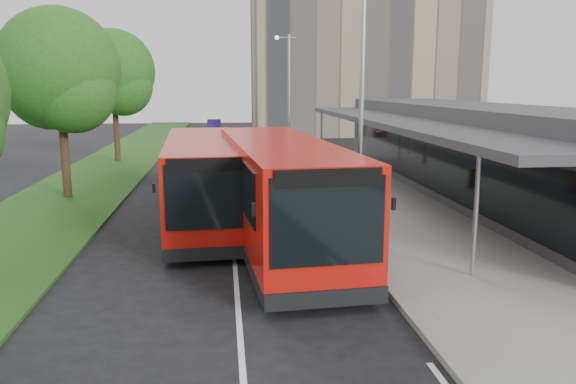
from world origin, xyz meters
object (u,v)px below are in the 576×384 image
Objects in this scene: tree_far at (113,77)px; bollard at (309,156)px; litter_bin at (352,180)px; bus_main at (280,192)px; tree_mid at (59,77)px; car_far at (214,126)px; bus_second at (204,180)px; car_near at (248,132)px; lamp_post_far at (288,88)px; lamp_post_near at (359,90)px.

tree_far reaches higher than bollard.
bus_main is at bearing -117.05° from litter_bin.
tree_mid is 1.99× the size of car_far.
bus_second is 2.66× the size of car_far.
bollard reaches higher than car_near.
car_near is (9.15, 28.97, -4.71)m from tree_mid.
litter_bin is at bearing 33.18° from bus_second.
lamp_post_far reaches higher than litter_bin.
tree_mid is 15.08m from bollard.
lamp_post_near reaches higher than bollard.
tree_far is at bearing 106.56° from bus_second.
bus_main is 3.85× the size of car_near.
litter_bin is (1.41, -13.19, -4.10)m from lamp_post_far.
bus_second is 3.59× the size of car_near.
tree_far is at bearing 108.41° from bus_main.
bollard is (0.75, -4.85, -4.03)m from lamp_post_far.
litter_bin is 0.23× the size of car_far.
bus_main is at bearing -155.88° from lamp_post_near.
lamp_post_near is 1.00× the size of lamp_post_far.
tree_far reaches higher than bus_main.
lamp_post_far reaches higher than bus_second.
tree_mid is 1.01× the size of lamp_post_far.
tree_mid is 8.62× the size of litter_bin.
lamp_post_near reaches higher than car_far.
tree_mid reaches higher than car_far.
car_far reaches higher than car_near.
bus_second is 40.47m from car_far.
tree_far reaches higher than car_near.
bollard is 21.05m from car_near.
lamp_post_far is 1.97× the size of car_far.
car_far is (-6.04, 27.36, -0.02)m from bollard.
tree_far is at bearing 90.00° from tree_mid.
litter_bin is 8.37m from bollard.
car_near is at bearing 81.73° from bus_second.
bollard is (0.75, 15.15, -4.03)m from lamp_post_near.
bus_second reaches higher than car_near.
bus_main is 10.72× the size of bollard.
bus_main is at bearing -84.30° from car_near.
bus_main is at bearing -101.84° from bollard.
bus_second is (6.06, -4.99, -3.67)m from tree_mid.
bus_second reaches higher than bollard.
car_near is at bearing 84.69° from bus_main.
tree_far is 1.04× the size of lamp_post_far.
bollard is at bearing 73.92° from bus_main.
tree_far is 7.75× the size of bollard.
tree_far is 22.26m from bus_main.
lamp_post_near is at bearing -59.71° from tree_far.
lamp_post_far is at bearing -76.18° from car_near.
lamp_post_far is 0.69× the size of bus_main.
lamp_post_far is 23.48m from car_far.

